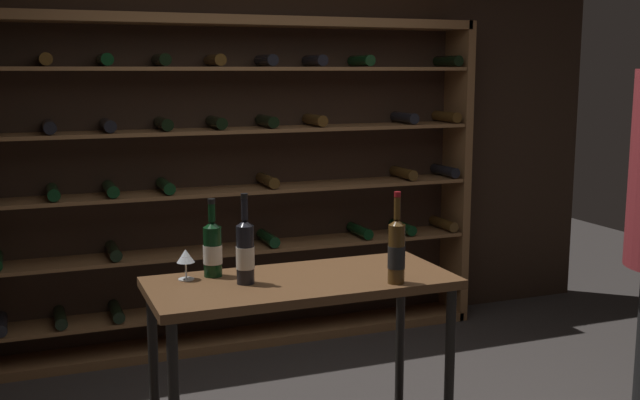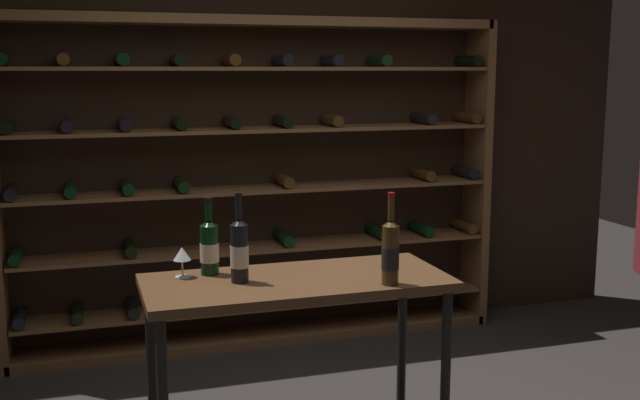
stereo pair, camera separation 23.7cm
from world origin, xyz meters
TOP-DOWN VIEW (x-y plane):
  - back_wall at (0.00, 1.98)m, footprint 5.47×0.10m
  - wine_rack at (-0.14, 1.77)m, footprint 3.35×0.32m
  - tasting_table at (-0.40, -0.12)m, footprint 1.32×0.57m
  - wine_bottle_red_label at (-0.64, -0.10)m, footprint 0.08×0.08m
  - wine_bottle_amber_reserve at (-0.05, -0.33)m, footprint 0.07×0.07m
  - wine_bottle_green_slim at (-0.74, 0.06)m, footprint 0.08×0.08m
  - wine_glass_stemmed_center at (-0.86, 0.05)m, footprint 0.08×0.08m

SIDE VIEW (x-z plane):
  - tasting_table at x=-0.40m, z-range 0.37..1.33m
  - wine_glass_stemmed_center at x=-0.86m, z-range 0.99..1.13m
  - wine_bottle_green_slim at x=-0.74m, z-range 0.91..1.26m
  - wine_rack at x=-0.14m, z-range 0.00..2.20m
  - wine_bottle_red_label at x=-0.64m, z-range 0.91..1.29m
  - wine_bottle_amber_reserve at x=-0.05m, z-range 0.91..1.30m
  - back_wall at x=0.00m, z-range 0.00..2.91m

